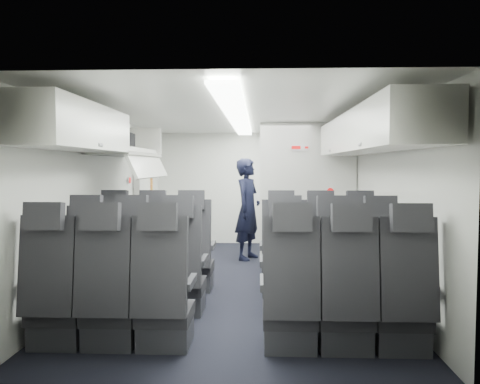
# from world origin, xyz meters

# --- Properties ---
(cabin_shell) EXTENTS (3.41, 6.01, 2.16)m
(cabin_shell) POSITION_xyz_m (0.00, 0.00, 1.12)
(cabin_shell) COLOR black
(cabin_shell) RESTS_ON ground
(seat_row_front) EXTENTS (3.33, 0.56, 1.24)m
(seat_row_front) POSITION_xyz_m (-0.00, -0.53, 0.40)
(seat_row_front) COLOR black
(seat_row_front) RESTS_ON cabin_shell
(seat_row_mid) EXTENTS (3.33, 0.56, 1.24)m
(seat_row_mid) POSITION_xyz_m (-0.00, -1.43, 0.40)
(seat_row_mid) COLOR black
(seat_row_mid) RESTS_ON cabin_shell
(seat_row_rear) EXTENTS (3.33, 0.56, 1.24)m
(seat_row_rear) POSITION_xyz_m (-0.00, -2.33, 0.40)
(seat_row_rear) COLOR black
(seat_row_rear) RESTS_ON cabin_shell
(overhead_bin_left_rear) EXTENTS (0.53, 1.80, 0.40)m
(overhead_bin_left_rear) POSITION_xyz_m (-1.40, -2.00, 1.86)
(overhead_bin_left_rear) COLOR silver
(overhead_bin_left_rear) RESTS_ON cabin_shell
(overhead_bin_left_front_open) EXTENTS (0.64, 1.70, 0.72)m
(overhead_bin_left_front_open) POSITION_xyz_m (-1.44, -0.25, 1.74)
(overhead_bin_left_front_open) COLOR #9E9E93
(overhead_bin_left_front_open) RESTS_ON cabin_shell
(overhead_bin_right_rear) EXTENTS (0.53, 1.80, 0.40)m
(overhead_bin_right_rear) POSITION_xyz_m (1.40, -2.00, 1.86)
(overhead_bin_right_rear) COLOR silver
(overhead_bin_right_rear) RESTS_ON cabin_shell
(overhead_bin_right_front) EXTENTS (0.53, 1.70, 0.40)m
(overhead_bin_right_front) POSITION_xyz_m (1.40, -0.25, 1.86)
(overhead_bin_right_front) COLOR silver
(overhead_bin_right_front) RESTS_ON cabin_shell
(bulkhead_partition) EXTENTS (1.40, 0.15, 2.13)m
(bulkhead_partition) POSITION_xyz_m (0.98, 0.80, 1.08)
(bulkhead_partition) COLOR silver
(bulkhead_partition) RESTS_ON cabin_shell
(galley_unit) EXTENTS (0.85, 0.52, 1.90)m
(galley_unit) POSITION_xyz_m (0.95, 2.72, 0.95)
(galley_unit) COLOR #939399
(galley_unit) RESTS_ON cabin_shell
(boarding_door) EXTENTS (0.12, 1.27, 1.86)m
(boarding_door) POSITION_xyz_m (-1.64, 1.55, 0.95)
(boarding_door) COLOR silver
(boarding_door) RESTS_ON cabin_shell
(flight_attendant) EXTENTS (0.59, 0.70, 1.63)m
(flight_attendant) POSITION_xyz_m (0.09, 1.44, 0.82)
(flight_attendant) COLOR black
(flight_attendant) RESTS_ON ground
(carry_on_bag) EXTENTS (0.38, 0.28, 0.22)m
(carry_on_bag) POSITION_xyz_m (-1.41, -0.65, 1.79)
(carry_on_bag) COLOR black
(carry_on_bag) RESTS_ON overhead_bin_left_front_open
(papers) EXTENTS (0.19, 0.07, 0.13)m
(papers) POSITION_xyz_m (0.28, 1.39, 1.02)
(papers) COLOR white
(papers) RESTS_ON flight_attendant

